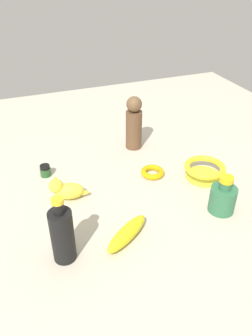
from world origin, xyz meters
TOP-DOWN VIEW (x-y plane):
  - ground at (0.00, 0.00)m, footprint 2.00×2.00m
  - bottle_short at (-0.24, 0.21)m, footprint 0.08×0.08m
  - bottle_tall at (0.26, 0.22)m, footprint 0.06×0.06m
  - person_figure_adult at (-0.13, -0.26)m, footprint 0.09×0.09m
  - bangle at (-0.12, -0.05)m, footprint 0.09×0.09m
  - cat_figurine at (0.20, -0.02)m, footprint 0.13×0.08m
  - banana at (0.08, 0.22)m, footprint 0.17×0.13m
  - bowl at (-0.28, 0.04)m, footprint 0.15×0.15m
  - nail_polish_jar at (0.24, -0.18)m, footprint 0.04×0.04m

SIDE VIEW (x-z plane):
  - ground at x=0.00m, z-range 0.00..0.00m
  - bangle at x=-0.12m, z-range 0.00..0.02m
  - nail_polish_jar at x=0.24m, z-range 0.00..0.04m
  - banana at x=0.08m, z-range 0.00..0.04m
  - bowl at x=-0.28m, z-range 0.01..0.06m
  - cat_figurine at x=0.20m, z-range -0.01..0.08m
  - bottle_short at x=-0.24m, z-range -0.01..0.11m
  - bottle_tall at x=0.26m, z-range -0.02..0.18m
  - person_figure_adult at x=-0.13m, z-range 0.00..0.22m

